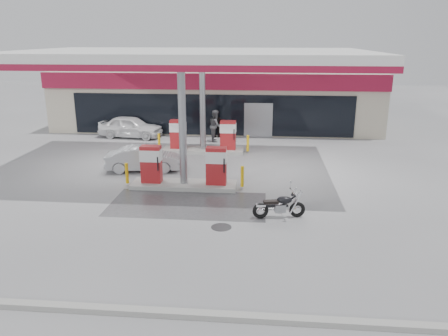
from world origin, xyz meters
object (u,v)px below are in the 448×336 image
object	(u,v)px
pump_island_near	(184,171)
parked_motorcycle	(280,206)
parked_car_left	(151,120)
sedan_white	(131,127)
attendant	(216,126)
pump_island_far	(203,139)
hatchback_silver	(144,159)
biker_walking	(216,124)

from	to	relation	value
pump_island_near	parked_motorcycle	bearing A→B (deg)	-36.80
parked_motorcycle	parked_car_left	size ratio (longest dim) A/B	0.44
sedan_white	attendant	size ratio (longest dim) A/B	2.11
pump_island_far	parked_car_left	world-z (taller)	pump_island_far
sedan_white	pump_island_far	bearing A→B (deg)	-115.79
pump_island_far	sedan_white	bearing A→B (deg)	147.92
pump_island_near	sedan_white	world-z (taller)	pump_island_near
hatchback_silver	biker_walking	size ratio (longest dim) A/B	2.17
sedan_white	biker_walking	bearing A→B (deg)	-77.42
pump_island_far	hatchback_silver	size ratio (longest dim) A/B	1.44
biker_walking	parked_motorcycle	bearing A→B (deg)	-89.31
pump_island_near	hatchback_silver	distance (m)	3.23
attendant	hatchback_silver	world-z (taller)	attendant
biker_walking	hatchback_silver	bearing A→B (deg)	-124.81
attendant	biker_walking	distance (m)	1.14
hatchback_silver	parked_car_left	size ratio (longest dim) A/B	0.83
pump_island_far	hatchback_silver	distance (m)	4.47
pump_island_near	parked_car_left	distance (m)	12.82
pump_island_near	parked_car_left	xyz separation A→B (m)	(-4.50, 12.00, -0.08)
pump_island_far	sedan_white	world-z (taller)	pump_island_far
sedan_white	pump_island_near	bearing A→B (deg)	-144.68
parked_motorcycle	attendant	size ratio (longest dim) A/B	0.99
pump_island_far	attendant	xyz separation A→B (m)	(0.41, 2.67, 0.25)
parked_car_left	hatchback_silver	bearing A→B (deg)	-169.80
pump_island_near	hatchback_silver	bearing A→B (deg)	136.98
pump_island_near	biker_walking	bearing A→B (deg)	87.99
parked_car_left	pump_island_far	bearing A→B (deg)	-145.26
pump_island_near	pump_island_far	size ratio (longest dim) A/B	1.00
parked_car_left	pump_island_near	bearing A→B (deg)	-161.58
sedan_white	biker_walking	xyz separation A→B (m)	(5.45, 0.60, 0.13)
hatchback_silver	parked_car_left	bearing A→B (deg)	4.14
pump_island_far	attendant	size ratio (longest dim) A/B	2.67
pump_island_far	parked_car_left	bearing A→B (deg)	126.87
parked_motorcycle	hatchback_silver	size ratio (longest dim) A/B	0.53
sedan_white	biker_walking	world-z (taller)	biker_walking
biker_walking	parked_car_left	bearing A→B (deg)	140.32
pump_island_near	parked_car_left	world-z (taller)	pump_island_near
hatchback_silver	biker_walking	xyz separation A→B (m)	(2.70, 7.60, 0.23)
parked_motorcycle	pump_island_near	bearing A→B (deg)	133.02
pump_island_far	biker_walking	xyz separation A→B (m)	(0.34, 3.80, 0.11)
pump_island_near	biker_walking	size ratio (longest dim) A/B	3.13
pump_island_far	attendant	world-z (taller)	attendant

